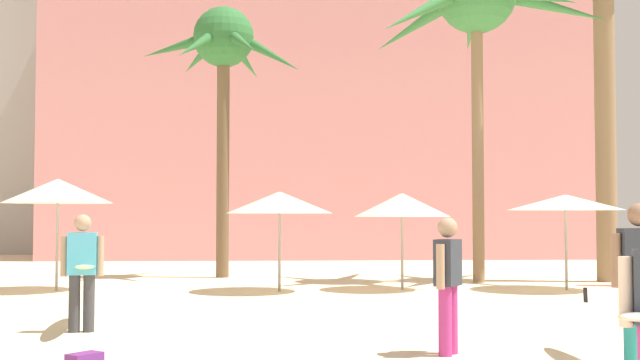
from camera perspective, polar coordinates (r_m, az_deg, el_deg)
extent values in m
cube|color=pink|center=(36.33, -0.06, 4.82)|extent=(21.71, 8.95, 12.60)
cylinder|color=brown|center=(22.98, -6.64, 1.61)|extent=(0.35, 0.35, 6.59)
sphere|color=#2D6B33|center=(23.45, -6.59, 9.67)|extent=(1.67, 1.67, 1.67)
cone|color=#2D6B33|center=(23.14, -3.52, 8.62)|extent=(1.89, 0.64, 1.27)
cone|color=#2D6B33|center=(24.51, -5.18, 8.19)|extent=(1.12, 1.89, 1.12)
cone|color=#2D6B33|center=(24.51, -8.17, 8.34)|extent=(1.37, 1.82, 1.01)
cone|color=#2D6B33|center=(23.75, -9.80, 8.93)|extent=(1.99, 0.71, 0.85)
cone|color=#2D6B33|center=(22.32, -8.35, 9.13)|extent=(1.23, 1.82, 1.22)
cone|color=#2D6B33|center=(22.20, -5.32, 9.31)|extent=(1.15, 1.88, 1.13)
cylinder|color=#896B4C|center=(22.64, 18.87, 4.52)|extent=(0.52, 0.52, 8.73)
cylinder|color=#896B4C|center=(21.44, 10.70, 2.91)|extent=(0.29, 0.29, 7.32)
cone|color=#387A3D|center=(22.35, 15.58, 11.30)|extent=(2.94, 0.74, 1.17)
cone|color=#387A3D|center=(23.83, 10.26, 10.32)|extent=(0.92, 2.94, 1.21)
cone|color=#387A3D|center=(22.95, 6.60, 10.47)|extent=(2.33, 2.35, 1.45)
cone|color=#387A3D|center=(20.69, 7.16, 11.50)|extent=(2.58, 1.88, 1.73)
cylinder|color=gray|center=(19.59, 16.43, -4.09)|extent=(0.06, 0.06, 2.14)
cone|color=white|center=(19.58, 16.40, -1.47)|extent=(2.59, 2.59, 0.35)
cylinder|color=gray|center=(18.40, -2.78, -4.21)|extent=(0.06, 0.06, 2.20)
cone|color=beige|center=(18.39, -2.77, -1.53)|extent=(2.36, 2.36, 0.48)
cylinder|color=gray|center=(19.48, -17.48, -3.57)|extent=(0.06, 0.06, 2.49)
cone|color=beige|center=(19.49, -17.45, -0.71)|extent=(2.42, 2.42, 0.55)
cylinder|color=gray|center=(18.92, 5.62, -4.18)|extent=(0.06, 0.06, 2.18)
cone|color=beige|center=(18.91, 5.61, -1.70)|extent=(2.18, 2.18, 0.54)
cylinder|color=#3D3D42|center=(12.44, -15.48, -8.11)|extent=(0.18, 0.18, 0.81)
cylinder|color=#3D3D42|center=(12.46, -16.41, -8.09)|extent=(0.18, 0.18, 0.81)
cube|color=#4CB2DB|center=(12.40, -15.91, -4.85)|extent=(0.42, 0.27, 0.60)
sphere|color=tan|center=(12.39, -15.88, -2.82)|extent=(0.27, 0.27, 0.24)
cylinder|color=tan|center=(12.38, -14.75, -5.03)|extent=(0.11, 0.11, 0.57)
cylinder|color=tan|center=(12.43, -17.06, -4.99)|extent=(0.11, 0.11, 0.57)
ellipsoid|color=beige|center=(12.70, -15.62, -5.75)|extent=(0.70, 2.65, 0.24)
ellipsoid|color=#2DC4C4|center=(12.70, -15.62, -5.75)|extent=(0.72, 2.66, 0.21)
cube|color=black|center=(13.76, -15.38, -6.30)|extent=(0.03, 0.11, 0.19)
cylinder|color=beige|center=(6.36, 20.13, -7.16)|extent=(0.13, 0.13, 0.50)
cylinder|color=teal|center=(9.26, 20.48, -9.62)|extent=(0.16, 0.16, 0.93)
cube|color=#333842|center=(9.23, 20.98, -4.91)|extent=(0.40, 0.22, 0.59)
sphere|color=#936B51|center=(9.22, 20.94, -2.23)|extent=(0.24, 0.24, 0.24)
cylinder|color=#936B51|center=(9.13, 19.54, -5.18)|extent=(0.10, 0.10, 0.56)
ellipsoid|color=white|center=(9.52, 20.26, -6.78)|extent=(0.37, 3.16, 0.30)
ellipsoid|color=#B02512|center=(9.52, 20.26, -6.78)|extent=(0.39, 3.17, 0.27)
cube|color=black|center=(10.70, 17.65, -7.48)|extent=(0.02, 0.11, 0.19)
cylinder|color=#B7337F|center=(10.05, 8.54, -9.50)|extent=(0.22, 0.22, 0.82)
cylinder|color=#B7337F|center=(10.24, 8.93, -9.37)|extent=(0.22, 0.22, 0.82)
cube|color=#333842|center=(10.09, 8.71, -5.58)|extent=(0.40, 0.46, 0.55)
sphere|color=tan|center=(10.07, 8.69, -3.22)|extent=(0.33, 0.33, 0.24)
cylinder|color=tan|center=(9.85, 8.21, -5.87)|extent=(0.14, 0.14, 0.52)
cylinder|color=tan|center=(10.32, 9.18, -5.71)|extent=(0.14, 0.14, 0.52)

